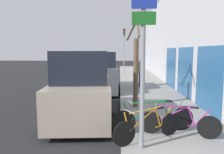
% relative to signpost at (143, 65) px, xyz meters
% --- Properties ---
extents(ground_plane, '(80.00, 80.00, 0.00)m').
position_rel_signpost_xyz_m(ground_plane, '(-1.48, 8.62, -2.09)').
color(ground_plane, black).
extents(sidewalk_curb, '(3.20, 32.00, 0.15)m').
position_rel_signpost_xyz_m(sidewalk_curb, '(1.12, 11.42, -2.01)').
color(sidewalk_curb, gray).
rests_on(sidewalk_curb, ground).
extents(building_facade, '(0.23, 32.00, 6.50)m').
position_rel_signpost_xyz_m(building_facade, '(2.87, 11.31, 1.13)').
color(building_facade, '#BCBCC1').
rests_on(building_facade, ground).
extents(signpost, '(0.55, 0.13, 3.55)m').
position_rel_signpost_xyz_m(signpost, '(0.00, 0.00, 0.00)').
color(signpost, gray).
rests_on(signpost, sidewalk_curb).
extents(bicycle_0, '(1.79, 1.08, 0.85)m').
position_rel_signpost_xyz_m(bicycle_0, '(0.22, 0.43, -1.57)').
color(bicycle_0, black).
rests_on(bicycle_0, sidewalk_curb).
extents(bicycle_1, '(2.07, 0.60, 0.85)m').
position_rel_signpost_xyz_m(bicycle_1, '(1.06, 0.75, -1.57)').
color(bicycle_1, black).
rests_on(bicycle_1, sidewalk_curb).
extents(bicycle_2, '(2.33, 0.66, 0.92)m').
position_rel_signpost_xyz_m(bicycle_2, '(0.43, 0.99, -1.54)').
color(bicycle_2, black).
rests_on(bicycle_2, sidewalk_curb).
extents(parked_car_0, '(2.33, 4.30, 2.41)m').
position_rel_signpost_xyz_m(parked_car_0, '(-1.81, 2.50, -1.01)').
color(parked_car_0, gray).
rests_on(parked_car_0, ground).
extents(parked_car_1, '(2.15, 4.61, 2.35)m').
position_rel_signpost_xyz_m(parked_car_1, '(-1.57, 7.91, -1.02)').
color(parked_car_1, '#51565B').
rests_on(parked_car_1, ground).
extents(pedestrian_near, '(0.46, 0.39, 1.74)m').
position_rel_signpost_xyz_m(pedestrian_near, '(0.63, 8.84, -0.93)').
color(pedestrian_near, '#1E2338').
rests_on(pedestrian_near, sidewalk_curb).
extents(street_tree, '(0.47, 2.06, 3.73)m').
position_rel_signpost_xyz_m(street_tree, '(0.11, 3.87, -0.24)').
color(street_tree, brown).
rests_on(street_tree, sidewalk_curb).
extents(traffic_light, '(0.20, 0.30, 4.50)m').
position_rel_signpost_xyz_m(traffic_light, '(-0.09, 16.41, 0.95)').
color(traffic_light, gray).
rests_on(traffic_light, sidewalk_curb).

